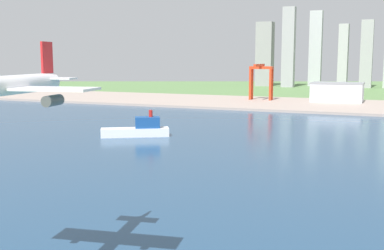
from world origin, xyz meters
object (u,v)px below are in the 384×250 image
object	(u,v)px
warehouse_main	(337,92)
ferry_boat	(139,129)
port_crane_red	(261,74)
airplane_landing	(3,87)

from	to	relation	value
warehouse_main	ferry_boat	bearing A→B (deg)	-108.57
port_crane_red	warehouse_main	distance (m)	82.62
port_crane_red	warehouse_main	world-z (taller)	port_crane_red
airplane_landing	warehouse_main	xyz separation A→B (m)	(14.12, 455.52, -30.30)
airplane_landing	port_crane_red	xyz separation A→B (m)	(-65.86, 445.39, -12.21)
airplane_landing	port_crane_red	bearing A→B (deg)	98.41
airplane_landing	warehouse_main	distance (m)	456.74
ferry_boat	port_crane_red	world-z (taller)	port_crane_red
port_crane_red	warehouse_main	xyz separation A→B (m)	(79.98, 10.13, -18.09)
warehouse_main	airplane_landing	bearing A→B (deg)	-91.78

